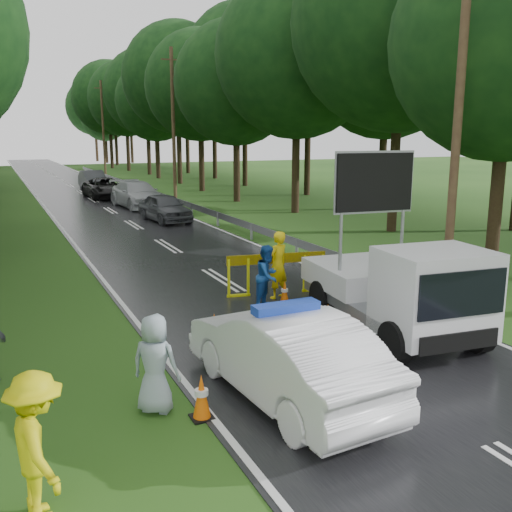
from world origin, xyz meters
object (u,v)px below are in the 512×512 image
police_sedan (285,355)px  queue_car_first (165,208)px  queue_car_second (138,194)px  barrier (277,264)px  officer (278,265)px  queue_car_third (105,188)px  queue_car_fourth (93,180)px  civilian (268,276)px  work_truck (400,288)px

police_sedan → queue_car_first: 20.84m
police_sedan → queue_car_second: police_sedan is taller
barrier → queue_car_second: size_ratio=0.52×
barrier → officer: officer is taller
police_sedan → queue_car_third: bearing=-99.5°
officer → queue_car_first: size_ratio=0.44×
queue_car_third → queue_car_second: bearing=-84.4°
officer → queue_car_fourth: 34.03m
civilian → queue_car_first: (1.71, 15.61, -0.10)m
barrier → queue_car_third: 27.05m
work_truck → queue_car_second: 25.14m
civilian → queue_car_second: (1.79, 21.95, -0.02)m
work_truck → barrier: work_truck is taller
civilian → queue_car_fourth: size_ratio=0.34×
barrier → civilian: bearing=-118.4°
work_truck → queue_car_second: (0.10, 25.14, -0.29)m
queue_car_second → queue_car_third: bearing=92.6°
police_sedan → queue_car_first: (3.76, 20.50, -0.05)m
barrier → civilian: civilian is taller
officer → barrier: bearing=-133.2°
police_sedan → barrier: 6.42m
officer → queue_car_fourth: size_ratio=0.39×
queue_car_first → queue_car_third: (-0.80, 12.33, -0.00)m
civilian → queue_car_fourth: civilian is taller
work_truck → civilian: work_truck is taller
civilian → queue_car_fourth: (1.17, 34.58, -0.04)m
work_truck → queue_car_fourth: (-0.52, 37.77, -0.30)m
work_truck → queue_car_third: work_truck is taller
queue_car_first → barrier: bearing=-99.9°
officer → queue_car_fourth: bearing=-111.4°
police_sedan → civilian: size_ratio=2.91×
civilian → barrier: bearing=14.0°
queue_car_first → queue_car_second: 6.34m
queue_car_first → queue_car_second: bearing=83.2°
police_sedan → civilian: 5.30m
queue_car_third → queue_car_fourth: queue_car_fourth is taller
queue_car_third → work_truck: bearing=-91.3°
queue_car_first → queue_car_fourth: 18.98m
work_truck → queue_car_first: (0.02, 18.80, -0.37)m
civilian → queue_car_second: bearing=48.0°
barrier → officer: (-0.15, -0.35, 0.04)m
barrier → queue_car_third: size_ratio=0.55×
barrier → officer: bearing=-102.7°
work_truck → barrier: (-0.97, 4.09, -0.19)m
officer → queue_car_third: size_ratio=0.36×
queue_car_third → queue_car_first: bearing=-89.1°
police_sedan → barrier: size_ratio=1.69×
queue_car_first → queue_car_third: same height
barrier → queue_car_fourth: 33.68m
barrier → queue_car_third: queue_car_third is taller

